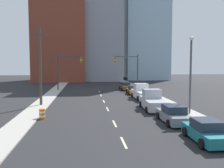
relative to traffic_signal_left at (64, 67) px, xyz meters
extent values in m
cube|color=#ADA89E|center=(-1.66, 6.10, -4.35)|extent=(2.23, 93.68, 0.12)
cube|color=#ADA89E|center=(14.35, 6.10, -4.35)|extent=(2.23, 93.68, 0.12)
cube|color=beige|center=(6.35, -31.76, -4.40)|extent=(0.16, 2.40, 0.01)
cube|color=beige|center=(6.35, -26.63, -4.40)|extent=(0.16, 2.40, 0.01)
cube|color=beige|center=(6.35, -19.80, -4.40)|extent=(0.16, 2.40, 0.01)
cube|color=beige|center=(6.35, -14.21, -4.40)|extent=(0.16, 2.40, 0.01)
cube|color=beige|center=(6.35, -7.91, -4.40)|extent=(0.16, 2.40, 0.01)
cube|color=beige|center=(6.35, -2.61, -4.40)|extent=(0.16, 2.40, 0.01)
cube|color=brown|center=(-3.13, 25.84, 6.53)|extent=(14.00, 16.00, 21.87)
cube|color=gray|center=(8.30, 29.84, 9.84)|extent=(12.00, 20.00, 28.49)
cube|color=#99B7CC|center=(22.69, 33.84, 16.28)|extent=(13.00, 20.00, 41.37)
cylinder|color=#38383D|center=(-1.28, 0.00, -1.01)|extent=(0.24, 0.24, 6.79)
cylinder|color=#38383D|center=(0.93, 0.00, 1.99)|extent=(4.43, 0.16, 0.16)
cube|color=#B79319|center=(3.15, 0.00, 1.36)|extent=(0.34, 0.32, 1.10)
cylinder|color=#4C0C0C|center=(3.15, -0.17, 1.70)|extent=(0.22, 0.04, 0.22)
cylinder|color=yellow|center=(3.15, -0.17, 1.36)|extent=(0.22, 0.04, 0.22)
cylinder|color=#0C3F14|center=(3.15, -0.17, 1.02)|extent=(0.22, 0.04, 0.22)
cylinder|color=#38383D|center=(14.01, 0.00, -1.01)|extent=(0.24, 0.24, 6.79)
cylinder|color=#38383D|center=(11.79, 0.00, 1.99)|extent=(4.43, 0.16, 0.16)
cube|color=#B79319|center=(9.57, 0.00, 1.36)|extent=(0.34, 0.32, 1.10)
cylinder|color=#4C0C0C|center=(9.57, -0.17, 1.70)|extent=(0.22, 0.04, 0.22)
cylinder|color=yellow|center=(9.57, -0.17, 1.36)|extent=(0.22, 0.04, 0.22)
cylinder|color=#0C3F14|center=(9.57, -0.17, 1.02)|extent=(0.22, 0.04, 0.22)
cylinder|color=#473D33|center=(-1.54, -16.71, 0.29)|extent=(0.32, 0.32, 9.39)
cube|color=#473D33|center=(-1.54, -16.71, 4.18)|extent=(1.60, 0.14, 0.14)
cylinder|color=orange|center=(-0.18, -24.15, -4.31)|extent=(0.56, 0.56, 0.19)
cylinder|color=white|center=(-0.18, -24.15, -4.12)|extent=(0.56, 0.56, 0.19)
cylinder|color=orange|center=(-0.18, -24.15, -3.93)|extent=(0.56, 0.56, 0.19)
cylinder|color=white|center=(-0.18, -24.15, -3.74)|extent=(0.56, 0.56, 0.19)
cylinder|color=orange|center=(-0.18, -24.15, -3.55)|extent=(0.56, 0.56, 0.19)
cylinder|color=#4C4C51|center=(14.41, -23.57, -0.69)|extent=(0.20, 0.20, 7.43)
sphere|color=white|center=(14.41, -23.57, 3.24)|extent=(0.44, 0.44, 0.44)
cube|color=#196B75|center=(11.86, -32.18, -3.88)|extent=(1.93, 4.39, 0.69)
cube|color=#1E2838|center=(11.86, -32.18, -3.22)|extent=(1.66, 1.99, 0.63)
cylinder|color=black|center=(10.94, -30.81, -4.08)|extent=(0.23, 0.65, 0.65)
cylinder|color=black|center=(12.84, -30.85, -4.08)|extent=(0.23, 0.65, 0.65)
cylinder|color=black|center=(10.88, -33.51, -4.08)|extent=(0.23, 0.65, 0.65)
cube|color=slate|center=(11.57, -26.79, -3.87)|extent=(1.95, 4.81, 0.72)
cube|color=#1E2838|center=(11.57, -26.79, -3.19)|extent=(1.69, 2.18, 0.65)
cylinder|color=black|center=(10.60, -25.30, -4.09)|extent=(0.23, 0.63, 0.63)
cylinder|color=black|center=(12.56, -25.32, -4.09)|extent=(0.23, 0.63, 0.63)
cylinder|color=black|center=(10.57, -28.27, -4.09)|extent=(0.23, 0.63, 0.63)
cylinder|color=black|center=(12.53, -28.29, -4.09)|extent=(0.23, 0.63, 0.63)
cube|color=#B2B2BC|center=(11.45, -20.62, -3.71)|extent=(2.45, 5.90, 1.03)
cube|color=#B2B2BC|center=(11.48, -19.75, -2.70)|extent=(2.01, 1.83, 0.99)
cylinder|color=black|center=(10.40, -18.77, -4.08)|extent=(0.25, 0.67, 0.66)
cylinder|color=black|center=(12.65, -18.87, -4.08)|extent=(0.25, 0.67, 0.66)
cylinder|color=black|center=(10.24, -22.36, -4.08)|extent=(0.25, 0.67, 0.66)
cylinder|color=black|center=(12.49, -22.46, -4.08)|extent=(0.25, 0.67, 0.66)
cube|color=silver|center=(12.04, -12.65, -3.71)|extent=(2.28, 5.91, 1.00)
cube|color=silver|center=(12.01, -11.77, -2.72)|extent=(1.91, 1.81, 0.98)
cylinder|color=black|center=(10.90, -10.86, -4.05)|extent=(0.24, 0.72, 0.71)
cylinder|color=black|center=(13.07, -10.80, -4.05)|extent=(0.24, 0.72, 0.71)
cylinder|color=black|center=(11.00, -14.49, -4.05)|extent=(0.24, 0.72, 0.71)
cylinder|color=black|center=(13.18, -14.43, -4.05)|extent=(0.24, 0.72, 0.71)
cube|color=orange|center=(11.87, -6.64, -3.91)|extent=(1.92, 4.34, 0.61)
cube|color=#1E2838|center=(11.87, -6.64, -3.32)|extent=(1.61, 1.98, 0.58)
cylinder|color=black|center=(11.02, -5.28, -4.07)|extent=(0.25, 0.69, 0.68)
cylinder|color=black|center=(12.83, -5.36, -4.07)|extent=(0.25, 0.69, 0.68)
cylinder|color=black|center=(10.91, -7.93, -4.07)|extent=(0.25, 0.69, 0.68)
cylinder|color=black|center=(12.72, -8.01, -4.07)|extent=(0.25, 0.69, 0.68)
cube|color=brown|center=(11.60, -0.34, -3.88)|extent=(1.78, 4.62, 0.70)
cube|color=#1E2838|center=(11.60, -0.34, -3.21)|extent=(1.56, 2.08, 0.64)
cylinder|color=black|center=(10.68, 1.08, -4.08)|extent=(0.22, 0.65, 0.65)
cylinder|color=black|center=(12.51, 1.09, -4.08)|extent=(0.22, 0.65, 0.65)
cylinder|color=black|center=(10.69, -1.78, -4.08)|extent=(0.22, 0.65, 0.65)
cylinder|color=black|center=(12.52, -1.77, -4.08)|extent=(0.22, 0.65, 0.65)
camera|label=1|loc=(3.86, -47.64, 0.86)|focal=40.00mm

